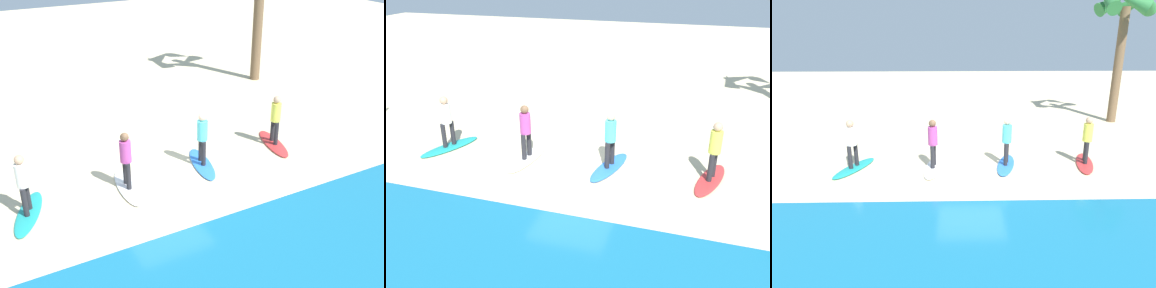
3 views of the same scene
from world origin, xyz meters
The scene contains 10 objects.
ground_plane centered at (0.00, 0.00, 0.00)m, with size 60.00×60.00×0.00m, color beige.
surfboard_red centered at (-4.02, 0.21, 0.04)m, with size 2.10×0.56×0.09m, color red.
surfer_red centered at (-4.02, 0.21, 1.04)m, with size 0.32×0.45×1.64m.
surfboard_blue centered at (-1.20, 0.29, 0.04)m, with size 2.10×0.56×0.09m, color blue.
surfer_blue centered at (-1.20, 0.29, 1.04)m, with size 0.32×0.45×1.64m.
surfboard_white centered at (1.33, 0.48, 0.04)m, with size 2.10×0.56×0.09m, color white.
surfer_white centered at (1.33, 0.48, 1.04)m, with size 0.32×0.46×1.64m.
surfboard_teal centered at (4.05, 0.46, 0.04)m, with size 2.10×0.56×0.09m, color teal.
surfer_teal centered at (4.05, 0.46, 1.04)m, with size 0.32×0.44×1.64m.
palm_tree centered at (-7.59, -5.86, 5.27)m, with size 2.88×3.03×6.58m.
Camera 3 is at (0.55, 11.53, 4.50)m, focal length 32.27 mm.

